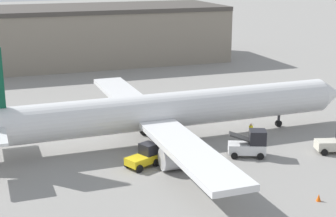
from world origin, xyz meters
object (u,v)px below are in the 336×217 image
(ground_crew_worker, at_px, (251,131))
(airplane, at_px, (159,112))
(baggage_tug, at_px, (144,156))
(safety_cone_far, at_px, (319,198))
(belt_loader_truck, at_px, (250,144))

(ground_crew_worker, bearing_deg, airplane, 43.95)
(baggage_tug, xyz_separation_m, safety_cone_far, (10.16, -10.71, -0.61))
(airplane, bearing_deg, safety_cone_far, -67.99)
(ground_crew_worker, distance_m, safety_cone_far, 13.76)
(airplane, xyz_separation_m, safety_cone_far, (6.94, -16.37, -2.71))
(baggage_tug, relative_size, belt_loader_truck, 0.86)
(ground_crew_worker, xyz_separation_m, belt_loader_truck, (-2.11, -3.81, 0.19))
(ground_crew_worker, distance_m, baggage_tug, 12.18)
(ground_crew_worker, xyz_separation_m, baggage_tug, (-11.82, -2.93, -0.05))
(airplane, relative_size, ground_crew_worker, 23.71)
(baggage_tug, bearing_deg, airplane, 35.08)
(airplane, xyz_separation_m, ground_crew_worker, (8.60, -2.73, -2.05))
(baggage_tug, xyz_separation_m, belt_loader_truck, (9.71, -0.88, 0.24))
(airplane, relative_size, baggage_tug, 13.26)
(baggage_tug, bearing_deg, safety_cone_far, -71.78)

